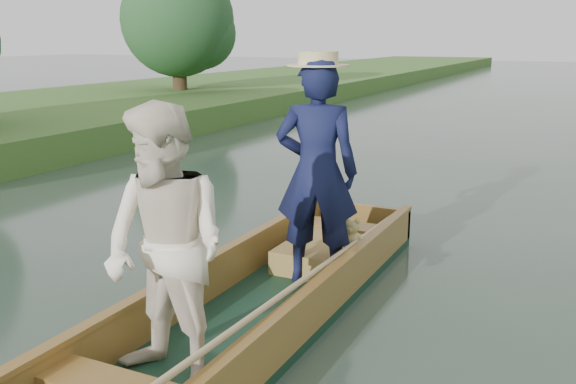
% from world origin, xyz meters
% --- Properties ---
extents(ground, '(120.00, 120.00, 0.00)m').
position_xyz_m(ground, '(0.00, 0.00, 0.00)').
color(ground, '#283D30').
rests_on(ground, ground).
extents(trees_far, '(22.95, 13.70, 4.45)m').
position_xyz_m(trees_far, '(1.36, 8.42, 2.52)').
color(trees_far, '#47331E').
rests_on(trees_far, ground).
extents(punt, '(1.12, 5.00, 2.08)m').
position_xyz_m(punt, '(0.05, -0.10, 0.71)').
color(punt, '#133221').
rests_on(punt, ground).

